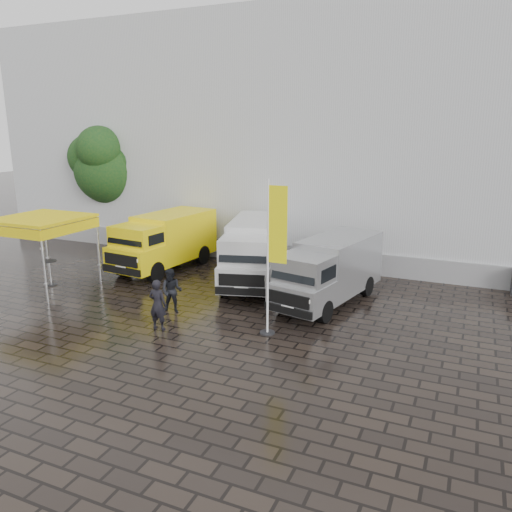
{
  "coord_description": "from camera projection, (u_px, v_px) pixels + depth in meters",
  "views": [
    {
      "loc": [
        5.99,
        -14.18,
        6.51
      ],
      "look_at": [
        -1.22,
        2.2,
        1.9
      ],
      "focal_mm": 35.0,
      "sensor_mm": 36.0,
      "label": 1
    }
  ],
  "objects": [
    {
      "name": "ground",
      "position": [
        263.0,
        330.0,
        16.52
      ],
      "size": [
        120.0,
        120.0,
        0.0
      ],
      "primitive_type": "plane",
      "color": "black",
      "rests_on": "ground"
    },
    {
      "name": "exhibition_hall",
      "position": [
        405.0,
        137.0,
        28.43
      ],
      "size": [
        44.0,
        16.0,
        12.0
      ],
      "primitive_type": "cube",
      "color": "silver",
      "rests_on": "ground"
    },
    {
      "name": "hall_plinth",
      "position": [
        372.0,
        264.0,
        22.67
      ],
      "size": [
        44.0,
        0.15,
        1.0
      ],
      "primitive_type": "cube",
      "color": "gray",
      "rests_on": "ground"
    },
    {
      "name": "van_yellow",
      "position": [
        164.0,
        243.0,
        23.35
      ],
      "size": [
        2.71,
        5.79,
        2.59
      ],
      "primitive_type": null,
      "rotation": [
        0.0,
        0.0,
        -0.1
      ],
      "color": "yellow",
      "rests_on": "ground"
    },
    {
      "name": "van_white",
      "position": [
        254.0,
        253.0,
        21.31
      ],
      "size": [
        3.6,
        6.42,
        2.64
      ],
      "primitive_type": null,
      "rotation": [
        0.0,
        0.0,
        0.27
      ],
      "color": "silver",
      "rests_on": "ground"
    },
    {
      "name": "van_silver",
      "position": [
        329.0,
        272.0,
        18.79
      ],
      "size": [
        3.04,
        5.93,
        2.45
      ],
      "primitive_type": null,
      "rotation": [
        0.0,
        0.0,
        -0.21
      ],
      "color": "#9EA0A2",
      "rests_on": "ground"
    },
    {
      "name": "canopy_tent",
      "position": [
        41.0,
        222.0,
        20.47
      ],
      "size": [
        3.21,
        3.21,
        2.96
      ],
      "color": "silver",
      "rests_on": "ground"
    },
    {
      "name": "flagpole",
      "position": [
        273.0,
        250.0,
        15.52
      ],
      "size": [
        0.88,
        0.5,
        5.03
      ],
      "color": "black",
      "rests_on": "ground"
    },
    {
      "name": "tree",
      "position": [
        109.0,
        165.0,
        28.42
      ],
      "size": [
        3.84,
        3.95,
        6.89
      ],
      "color": "black",
      "rests_on": "ground"
    },
    {
      "name": "cocktail_table",
      "position": [
        50.0,
        273.0,
        21.12
      ],
      "size": [
        0.6,
        0.6,
        1.08
      ],
      "primitive_type": "cylinder",
      "color": "black",
      "rests_on": "ground"
    },
    {
      "name": "person_front",
      "position": [
        158.0,
        305.0,
        16.41
      ],
      "size": [
        0.65,
        0.44,
        1.72
      ],
      "primitive_type": "imported",
      "rotation": [
        0.0,
        0.0,
        3.19
      ],
      "color": "black",
      "rests_on": "ground"
    },
    {
      "name": "person_tent",
      "position": [
        172.0,
        291.0,
        17.94
      ],
      "size": [
        0.93,
        0.81,
        1.63
      ],
      "primitive_type": "imported",
      "rotation": [
        0.0,
        0.0,
        0.27
      ],
      "color": "black",
      "rests_on": "ground"
    }
  ]
}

